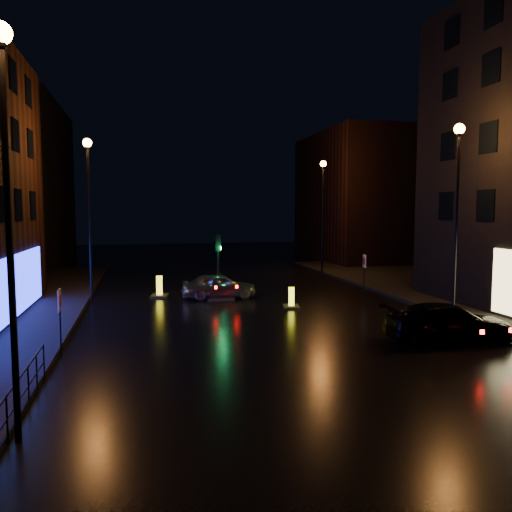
# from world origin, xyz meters

# --- Properties ---
(ground) EXTENTS (120.00, 120.00, 0.00)m
(ground) POSITION_xyz_m (0.00, 0.00, 0.00)
(ground) COLOR black
(ground) RESTS_ON ground
(building_far_left) EXTENTS (8.00, 16.00, 14.00)m
(building_far_left) POSITION_xyz_m (-16.00, 35.00, 7.00)
(building_far_left) COLOR black
(building_far_left) RESTS_ON ground
(building_far_right) EXTENTS (8.00, 14.00, 12.00)m
(building_far_right) POSITION_xyz_m (15.00, 32.00, 6.00)
(building_far_right) COLOR black
(building_far_right) RESTS_ON ground
(street_lamp_lnear) EXTENTS (0.44, 0.44, 8.37)m
(street_lamp_lnear) POSITION_xyz_m (-7.80, -2.00, 5.56)
(street_lamp_lnear) COLOR black
(street_lamp_lnear) RESTS_ON ground
(street_lamp_lfar) EXTENTS (0.44, 0.44, 8.37)m
(street_lamp_lfar) POSITION_xyz_m (-7.80, 14.00, 5.56)
(street_lamp_lfar) COLOR black
(street_lamp_lfar) RESTS_ON ground
(street_lamp_rnear) EXTENTS (0.44, 0.44, 8.37)m
(street_lamp_rnear) POSITION_xyz_m (7.80, 6.00, 5.56)
(street_lamp_rnear) COLOR black
(street_lamp_rnear) RESTS_ON ground
(street_lamp_rfar) EXTENTS (0.44, 0.44, 8.37)m
(street_lamp_rfar) POSITION_xyz_m (7.80, 22.00, 5.56)
(street_lamp_rfar) COLOR black
(street_lamp_rfar) RESTS_ON ground
(traffic_signal) EXTENTS (1.40, 2.40, 3.45)m
(traffic_signal) POSITION_xyz_m (-1.20, 14.00, 0.50)
(traffic_signal) COLOR black
(traffic_signal) RESTS_ON ground
(guard_railing) EXTENTS (0.05, 6.04, 1.00)m
(guard_railing) POSITION_xyz_m (-8.00, -1.00, 0.74)
(guard_railing) COLOR black
(guard_railing) RESTS_ON ground
(silver_hatchback) EXTENTS (4.02, 1.66, 1.37)m
(silver_hatchback) POSITION_xyz_m (-1.18, 13.83, 0.68)
(silver_hatchback) COLOR #979A9E
(silver_hatchback) RESTS_ON ground
(dark_sedan) EXTENTS (4.84, 2.20, 1.37)m
(dark_sedan) POSITION_xyz_m (5.59, 3.06, 0.69)
(dark_sedan) COLOR black
(dark_sedan) RESTS_ON ground
(bollard_near) EXTENTS (0.97, 1.27, 1.00)m
(bollard_near) POSITION_xyz_m (1.88, 10.41, 0.22)
(bollard_near) COLOR black
(bollard_near) RESTS_ON ground
(bollard_far) EXTENTS (1.10, 1.46, 1.16)m
(bollard_far) POSITION_xyz_m (-4.33, 14.98, 0.26)
(bollard_far) COLOR black
(bollard_far) RESTS_ON ground
(road_sign_left) EXTENTS (0.07, 0.53, 2.19)m
(road_sign_left) POSITION_xyz_m (-7.90, 4.38, 1.64)
(road_sign_left) COLOR black
(road_sign_left) RESTS_ON ground
(road_sign_right) EXTENTS (0.15, 0.54, 2.24)m
(road_sign_right) POSITION_xyz_m (7.16, 13.47, 1.68)
(road_sign_right) COLOR black
(road_sign_right) RESTS_ON ground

